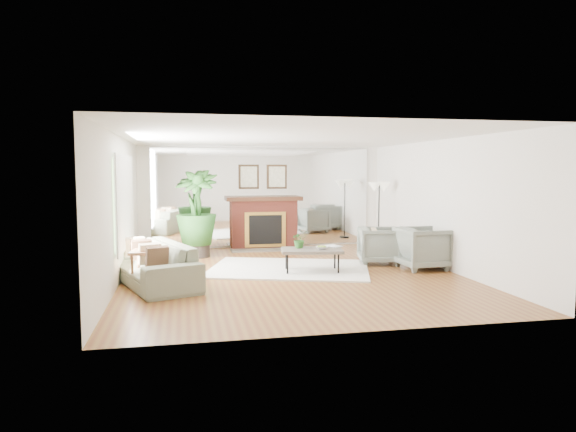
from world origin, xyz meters
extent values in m
plane|color=brown|center=(0.00, 0.00, 0.00)|extent=(7.00, 7.00, 0.00)
cube|color=white|center=(-2.99, 0.00, 1.25)|extent=(0.02, 7.00, 2.50)
cube|color=white|center=(2.99, 0.00, 1.25)|extent=(0.02, 7.00, 2.50)
cube|color=white|center=(0.00, 3.49, 1.25)|extent=(6.00, 0.02, 2.50)
cube|color=silver|center=(0.00, 3.47, 1.25)|extent=(5.40, 0.04, 2.40)
cube|color=#B2E09E|center=(-2.96, 0.40, 1.35)|extent=(0.04, 2.40, 1.50)
cube|color=maroon|center=(0.00, 3.28, 0.60)|extent=(1.60, 0.40, 1.20)
cube|color=gold|center=(0.00, 3.07, 0.48)|extent=(1.00, 0.04, 0.85)
cube|color=black|center=(0.00, 3.05, 0.48)|extent=(0.80, 0.04, 0.70)
cube|color=#5E564A|center=(0.00, 2.93, 0.01)|extent=(1.70, 0.55, 0.03)
cube|color=#432115|center=(0.00, 3.26, 1.22)|extent=(1.85, 0.46, 0.10)
cube|color=black|center=(-0.35, 3.43, 1.75)|extent=(0.50, 0.04, 0.60)
cube|color=black|center=(0.35, 3.43, 1.75)|extent=(0.50, 0.04, 0.60)
cube|color=white|center=(0.05, 0.45, 0.02)|extent=(3.51, 2.95, 0.03)
cube|color=#5E564A|center=(0.40, 0.06, 0.42)|extent=(1.20, 0.81, 0.06)
cylinder|color=black|center=(-0.10, -0.10, 0.20)|extent=(0.03, 0.03, 0.39)
cylinder|color=black|center=(0.83, -0.24, 0.20)|extent=(0.03, 0.03, 0.39)
cylinder|color=black|center=(-0.03, 0.36, 0.20)|extent=(0.03, 0.03, 0.39)
cylinder|color=black|center=(0.90, 0.22, 0.20)|extent=(0.03, 0.03, 0.39)
imported|color=gray|center=(-2.45, -0.35, 0.35)|extent=(1.69, 2.55, 0.69)
imported|color=gray|center=(1.99, 0.71, 0.38)|extent=(0.97, 0.96, 0.75)
imported|color=gray|center=(2.60, 0.00, 0.41)|extent=(0.94, 0.92, 0.82)
cube|color=#925B3A|center=(-2.49, -0.63, 0.59)|extent=(0.61, 0.61, 0.04)
cylinder|color=#925B3A|center=(-2.73, -0.82, 0.29)|extent=(0.04, 0.04, 0.58)
cylinder|color=#925B3A|center=(-2.31, -0.87, 0.29)|extent=(0.04, 0.04, 0.58)
cylinder|color=#925B3A|center=(-2.68, -0.39, 0.29)|extent=(0.04, 0.04, 0.58)
cylinder|color=#925B3A|center=(-2.25, -0.44, 0.29)|extent=(0.04, 0.04, 0.58)
cylinder|color=black|center=(-1.65, 2.27, 0.20)|extent=(0.56, 0.56, 0.40)
imported|color=#255820|center=(-1.65, 2.27, 1.10)|extent=(1.17, 1.17, 1.64)
cylinder|color=black|center=(2.54, 2.15, 0.02)|extent=(0.27, 0.27, 0.04)
cylinder|color=black|center=(2.54, 2.15, 0.79)|extent=(0.03, 0.03, 1.57)
cone|color=beige|center=(2.42, 2.15, 1.52)|extent=(0.29, 0.29, 0.22)
cone|color=beige|center=(2.65, 2.15, 1.52)|extent=(0.29, 0.29, 0.22)
imported|color=#255820|center=(0.20, 0.22, 0.61)|extent=(0.33, 0.29, 0.33)
imported|color=#925B3A|center=(0.57, -0.04, 0.48)|extent=(0.27, 0.27, 0.06)
imported|color=#925B3A|center=(0.77, 0.18, 0.46)|extent=(0.34, 0.37, 0.02)
camera|label=1|loc=(-1.91, -9.11, 1.89)|focal=32.00mm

